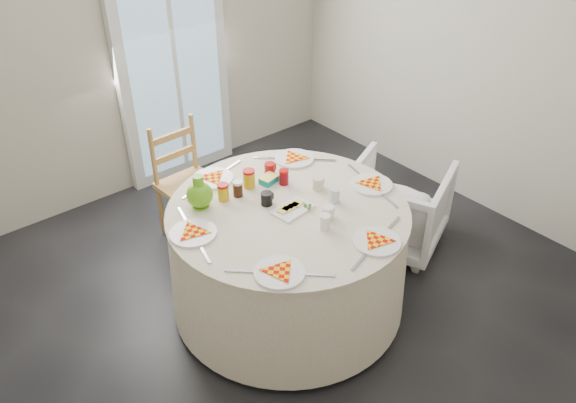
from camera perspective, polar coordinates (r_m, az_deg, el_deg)
floor at (r=3.77m, az=-0.01°, el=-10.45°), size 4.00×4.00×0.00m
wall_back at (r=4.62m, az=-16.81°, el=15.72°), size 4.00×0.02×2.60m
wall_right at (r=4.47m, az=20.74°, el=14.41°), size 0.02×4.00×2.60m
glass_door at (r=4.81m, az=-11.69°, el=14.01°), size 1.00×0.08×2.10m
table at (r=3.54m, az=0.00°, el=-5.71°), size 1.49×1.49×0.75m
wooden_chair at (r=4.16m, az=-9.99°, el=2.02°), size 0.42×0.41×0.90m
armchair at (r=4.15m, az=11.10°, el=0.47°), size 0.85×0.87×0.70m
place_settings at (r=3.31m, az=0.00°, el=-0.43°), size 1.76×1.76×0.03m
jar_cluster at (r=3.43m, az=-3.59°, el=1.92°), size 0.50×0.36×0.13m
butter_tub at (r=3.54m, az=-1.97°, el=2.40°), size 0.13×0.11×0.05m
green_pitcher at (r=3.31m, az=-9.03°, el=1.24°), size 0.17×0.17×0.20m
cheese_platter at (r=3.29m, az=0.46°, el=-0.58°), size 0.26×0.19×0.03m
mugs_glasses at (r=3.34m, az=1.51°, el=0.78°), size 0.69×0.69×0.10m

